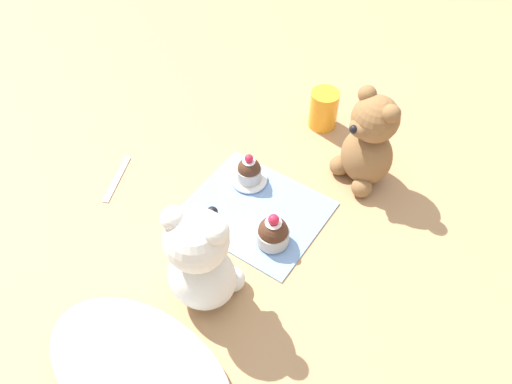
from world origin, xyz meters
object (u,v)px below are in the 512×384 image
Objects in this scene: teddy_bear_cream at (201,261)px; cupcake_near_cream_bear at (273,233)px; teddy_bear_tan at (368,143)px; juice_glass at (324,109)px; teaspoon at (117,178)px; saucer_plate at (249,179)px; cupcake_near_tan_bear at (249,170)px.

cupcake_near_cream_bear is (-0.04, -0.15, -0.07)m from teddy_bear_cream.
cupcake_near_cream_bear is at bearing -81.20° from teddy_bear_tan.
juice_glass reaches higher than teaspoon.
teddy_bear_cream is at bearing 48.68° from teaspoon.
juice_glass reaches higher than saucer_plate.
cupcake_near_cream_bear reaches higher than cupcake_near_tan_bear.
saucer_plate is 0.23m from juice_glass.
cupcake_near_cream_bear is at bearing 104.06° from juice_glass.
cupcake_near_tan_bear is at bearing -84.68° from teddy_bear_cream.
teaspoon is at bearing -31.69° from teddy_bear_cream.
teddy_bear_cream is at bearing 108.44° from saucer_plate.
cupcake_near_tan_bear reaches higher than teaspoon.
teddy_bear_tan is at bearing -117.11° from teddy_bear_cream.
juice_glass is at bearing 169.84° from teddy_bear_tan.
teaspoon is at bearing 32.59° from cupcake_near_tan_bear.
cupcake_near_cream_bear is 0.15m from saucer_plate.
teddy_bear_cream is 0.17m from cupcake_near_cream_bear.
teddy_bear_cream reaches higher than saucer_plate.
teddy_bear_tan is at bearing -142.32° from cupcake_near_tan_bear.
teddy_bear_tan reaches higher than teaspoon.
cupcake_near_cream_bear reaches higher than teaspoon.
saucer_plate is 0.03m from cupcake_near_tan_bear.
cupcake_near_cream_bear is 0.33m from juice_glass.
teddy_bear_cream is at bearing 95.53° from juice_glass.
cupcake_near_cream_bear is 0.84× the size of juice_glass.
teddy_bear_cream is 1.78× the size of teaspoon.
teddy_bear_tan is 0.25m from cupcake_near_cream_bear.
teddy_bear_cream is 3.00× the size of cupcake_near_cream_bear.
juice_glass is at bearing 122.45° from teaspoon.
juice_glass is (0.05, -0.47, -0.06)m from teddy_bear_cream.
saucer_plate is at bearing -84.68° from teddy_bear_cream.
teddy_bear_tan is 0.49m from teaspoon.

